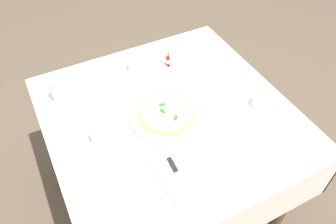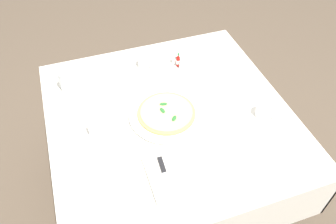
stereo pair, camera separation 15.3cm
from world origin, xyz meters
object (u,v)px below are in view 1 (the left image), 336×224
(coffee_cup_near_left, at_px, (136,66))
(coffee_cup_left_edge, at_px, (100,137))
(pizza_plate, at_px, (167,115))
(coffee_cup_far_left, at_px, (260,102))
(hot_sauce_bottle, at_px, (168,60))
(water_glass_back_corner, at_px, (59,92))
(salt_shaker, at_px, (172,64))
(napkin_folded, at_px, (178,176))
(dinner_knife, at_px, (178,175))
(pepper_shaker, at_px, (164,59))
(pizza, at_px, (167,113))

(coffee_cup_near_left, bearing_deg, coffee_cup_left_edge, -40.83)
(pizza_plate, xyz_separation_m, coffee_cup_far_left, (0.14, 0.43, 0.02))
(pizza_plate, height_order, hot_sauce_bottle, hot_sauce_bottle)
(water_glass_back_corner, bearing_deg, pizza_plate, 50.34)
(salt_shaker, bearing_deg, water_glass_back_corner, -93.15)
(napkin_folded, distance_m, salt_shaker, 0.69)
(pizza_plate, distance_m, coffee_cup_far_left, 0.45)
(pizza_plate, bearing_deg, hot_sauce_bottle, 151.81)
(coffee_cup_near_left, relative_size, hot_sauce_bottle, 1.57)
(dinner_knife, distance_m, pepper_shaker, 0.73)
(pizza_plate, bearing_deg, coffee_cup_left_edge, -89.89)
(pizza, relative_size, hot_sauce_bottle, 3.23)
(pizza, distance_m, pepper_shaker, 0.40)
(coffee_cup_left_edge, relative_size, dinner_knife, 0.66)
(pepper_shaker, bearing_deg, water_glass_back_corner, -87.69)
(coffee_cup_near_left, bearing_deg, salt_shaker, 67.13)
(salt_shaker, bearing_deg, pepper_shaker, -160.35)
(napkin_folded, bearing_deg, pizza, 160.72)
(pizza, bearing_deg, pepper_shaker, 154.99)
(pizza, xyz_separation_m, salt_shaker, (-0.30, 0.19, 0.00))
(pizza_plate, relative_size, hot_sauce_bottle, 4.20)
(coffee_cup_near_left, bearing_deg, pizza_plate, -1.30)
(pizza_plate, relative_size, pepper_shaker, 6.19)
(pizza_plate, height_order, coffee_cup_left_edge, coffee_cup_left_edge)
(pizza_plate, bearing_deg, dinner_knife, -19.44)
(coffee_cup_far_left, relative_size, dinner_knife, 0.66)
(dinner_knife, relative_size, salt_shaker, 3.48)
(salt_shaker, bearing_deg, pizza_plate, -31.71)
(water_glass_back_corner, bearing_deg, pepper_shaker, 92.31)
(pizza, xyz_separation_m, water_glass_back_corner, (-0.34, -0.41, 0.02))
(pizza_plate, distance_m, pizza, 0.01)
(pizza_plate, relative_size, water_glass_back_corner, 3.19)
(hot_sauce_bottle, xyz_separation_m, pepper_shaker, (-0.03, -0.01, -0.01))
(coffee_cup_left_edge, distance_m, salt_shaker, 0.59)
(pizza_plate, xyz_separation_m, coffee_cup_left_edge, (0.00, -0.32, 0.02))
(napkin_folded, bearing_deg, salt_shaker, 154.44)
(napkin_folded, xyz_separation_m, pepper_shaker, (-0.68, 0.28, 0.02))
(coffee_cup_far_left, xyz_separation_m, coffee_cup_left_edge, (-0.14, -0.75, 0.00))
(water_glass_back_corner, height_order, hot_sauce_bottle, water_glass_back_corner)
(coffee_cup_left_edge, xyz_separation_m, water_glass_back_corner, (-0.34, -0.09, 0.02))
(pepper_shaker, bearing_deg, pizza, -25.01)
(hot_sauce_bottle, bearing_deg, pizza_plate, -28.19)
(salt_shaker, bearing_deg, coffee_cup_far_left, 27.90)
(water_glass_back_corner, distance_m, pepper_shaker, 0.58)
(coffee_cup_left_edge, relative_size, water_glass_back_corner, 1.19)
(coffee_cup_left_edge, distance_m, hot_sauce_bottle, 0.60)
(pizza, height_order, coffee_cup_near_left, coffee_cup_near_left)
(salt_shaker, bearing_deg, coffee_cup_near_left, -112.87)
(pizza, distance_m, hot_sauce_bottle, 0.38)
(hot_sauce_bottle, bearing_deg, dinner_knife, -24.07)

